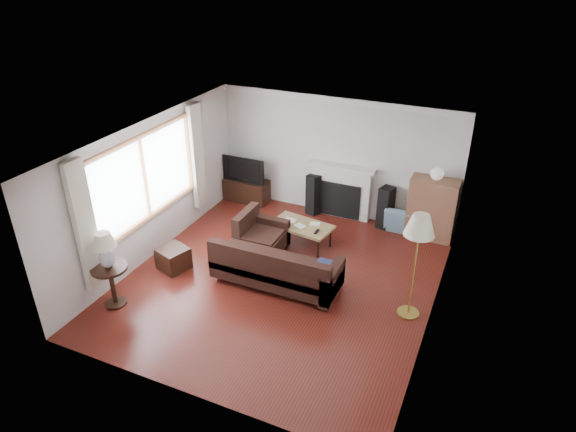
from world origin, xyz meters
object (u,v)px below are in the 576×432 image
at_px(bookshelf, 432,209).
at_px(coffee_table, 302,235).
at_px(tv_stand, 247,190).
at_px(sectional_sofa, 276,265).
at_px(side_table, 112,286).
at_px(floor_lamp, 414,267).

relative_size(bookshelf, coffee_table, 1.08).
distance_m(tv_stand, bookshelf, 4.02).
relative_size(tv_stand, sectional_sofa, 0.42).
xyz_separation_m(bookshelf, sectional_sofa, (-2.05, -2.63, -0.24)).
bearing_deg(side_table, bookshelf, 44.92).
distance_m(bookshelf, sectional_sofa, 3.35).
xyz_separation_m(tv_stand, side_table, (-0.17, -4.15, 0.11)).
distance_m(tv_stand, sectional_sofa, 3.28).
bearing_deg(side_table, floor_lamp, 20.75).
distance_m(floor_lamp, side_table, 4.66).
height_order(floor_lamp, side_table, floor_lamp).
xyz_separation_m(sectional_sofa, side_table, (-2.13, -1.53, -0.02)).
relative_size(sectional_sofa, coffee_table, 2.04).
distance_m(tv_stand, coffee_table, 2.25).
xyz_separation_m(coffee_table, floor_lamp, (2.31, -1.24, 0.65)).
bearing_deg(coffee_table, tv_stand, 154.41).
relative_size(bookshelf, sectional_sofa, 0.53).
bearing_deg(tv_stand, sectional_sofa, -53.29).
height_order(tv_stand, bookshelf, bookshelf).
xyz_separation_m(bookshelf, side_table, (-4.18, -4.16, -0.26)).
bearing_deg(floor_lamp, sectional_sofa, -177.08).
bearing_deg(side_table, coffee_table, 54.90).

